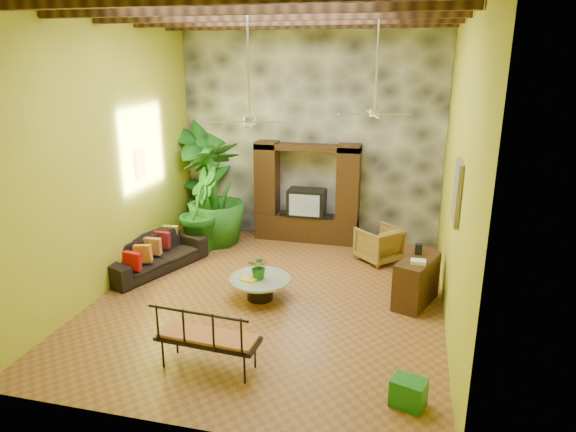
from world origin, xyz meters
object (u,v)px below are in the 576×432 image
(wicker_armchair, at_px, (379,244))
(coffee_table, at_px, (260,285))
(tall_plant_a, at_px, (203,176))
(ceiling_fan_back, at_px, (375,101))
(iron_bench, at_px, (206,336))
(ceiling_fan_front, at_px, (249,107))
(sofa, at_px, (153,254))
(side_console, at_px, (416,281))
(tall_plant_c, at_px, (216,194))
(tall_plant_b, at_px, (199,209))
(green_bin, at_px, (408,393))
(entertainment_center, at_px, (307,200))

(wicker_armchair, relative_size, coffee_table, 0.74)
(tall_plant_a, bearing_deg, coffee_table, -53.68)
(ceiling_fan_back, distance_m, iron_bench, 4.94)
(wicker_armchair, bearing_deg, ceiling_fan_front, 7.56)
(coffee_table, bearing_deg, ceiling_fan_front, -95.06)
(ceiling_fan_front, xyz_separation_m, sofa, (-2.45, 1.07, -3.07))
(ceiling_fan_back, height_order, side_console, ceiling_fan_back)
(coffee_table, distance_m, iron_bench, 2.30)
(ceiling_fan_front, xyz_separation_m, tall_plant_a, (-2.35, 3.55, -1.99))
(tall_plant_c, bearing_deg, tall_plant_b, -116.12)
(ceiling_fan_front, bearing_deg, sofa, 156.40)
(tall_plant_a, xyz_separation_m, iron_bench, (2.31, -5.52, -0.87))
(wicker_armchair, xyz_separation_m, coffee_table, (-1.93, -2.32, -0.11))
(sofa, xyz_separation_m, green_bin, (5.11, -3.14, -0.15))
(wicker_armchair, height_order, side_console, side_console)
(ceiling_fan_front, bearing_deg, tall_plant_a, 123.55)
(ceiling_fan_back, relative_size, tall_plant_c, 0.78)
(iron_bench, xyz_separation_m, green_bin, (2.71, -0.10, -0.36))
(entertainment_center, bearing_deg, tall_plant_b, -151.79)
(ceiling_fan_back, height_order, coffee_table, ceiling_fan_back)
(tall_plant_c, bearing_deg, wicker_armchair, -2.88)
(sofa, relative_size, side_console, 2.16)
(ceiling_fan_back, bearing_deg, sofa, -172.90)
(tall_plant_c, xyz_separation_m, side_console, (4.48, -2.04, -0.77))
(tall_plant_b, relative_size, green_bin, 4.55)
(green_bin, bearing_deg, tall_plant_b, 136.24)
(wicker_armchair, bearing_deg, entertainment_center, -73.18)
(tall_plant_b, bearing_deg, tall_plant_c, 63.88)
(ceiling_fan_back, height_order, iron_bench, ceiling_fan_back)
(ceiling_fan_front, distance_m, wicker_armchair, 4.46)
(side_console, bearing_deg, iron_bench, -114.16)
(ceiling_fan_back, xyz_separation_m, wicker_armchair, (0.15, 1.03, -3.03))
(entertainment_center, distance_m, iron_bench, 5.53)
(iron_bench, bearing_deg, green_bin, 1.90)
(ceiling_fan_front, height_order, coffee_table, ceiling_fan_front)
(ceiling_fan_back, xyz_separation_m, green_bin, (0.86, -3.67, -3.22))
(entertainment_center, xyz_separation_m, iron_bench, (-0.25, -5.51, -0.42))
(sofa, bearing_deg, tall_plant_b, 1.08)
(ceiling_fan_front, relative_size, ceiling_fan_back, 1.00)
(sofa, bearing_deg, wicker_armchair, -49.41)
(ceiling_fan_back, bearing_deg, iron_bench, -117.35)
(sofa, xyz_separation_m, wicker_armchair, (4.40, 1.56, 0.04))
(ceiling_fan_front, xyz_separation_m, wicker_armchair, (1.95, 2.63, -3.03))
(tall_plant_a, xyz_separation_m, tall_plant_b, (0.38, -1.18, -0.47))
(ceiling_fan_front, distance_m, ceiling_fan_back, 2.41)
(ceiling_fan_front, relative_size, side_console, 1.78)
(entertainment_center, xyz_separation_m, coffee_table, (-0.17, -3.23, -0.71))
(tall_plant_c, xyz_separation_m, coffee_table, (1.79, -2.51, -0.93))
(entertainment_center, distance_m, ceiling_fan_back, 3.50)
(tall_plant_c, height_order, iron_bench, tall_plant_c)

